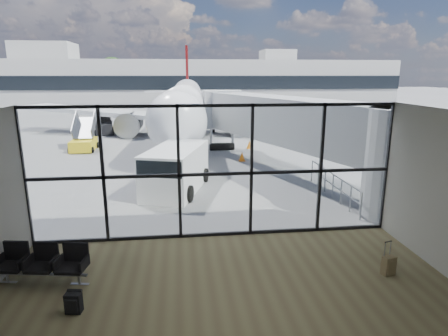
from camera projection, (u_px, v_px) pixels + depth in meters
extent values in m
plane|color=slate|center=(188.00, 115.00, 51.42)|extent=(220.00, 220.00, 0.00)
cube|color=brown|center=(232.00, 304.00, 9.03)|extent=(12.00, 8.00, 0.01)
cube|color=silver|center=(233.00, 118.00, 7.94)|extent=(12.00, 8.00, 0.02)
cube|color=beige|center=(277.00, 336.00, 4.63)|extent=(12.00, 0.02, 4.50)
cube|color=white|center=(216.00, 173.00, 12.34)|extent=(12.00, 0.04, 4.50)
cube|color=black|center=(216.00, 234.00, 12.87)|extent=(12.00, 0.12, 0.10)
cube|color=black|center=(216.00, 174.00, 12.35)|extent=(12.00, 0.12, 0.10)
cube|color=black|center=(215.00, 106.00, 11.80)|extent=(12.00, 0.12, 0.10)
cube|color=black|center=(24.00, 178.00, 11.66)|extent=(0.10, 0.12, 4.50)
cube|color=black|center=(103.00, 176.00, 11.93)|extent=(0.10, 0.12, 4.50)
cube|color=black|center=(179.00, 174.00, 12.20)|extent=(0.10, 0.12, 4.50)
cube|color=black|center=(251.00, 171.00, 12.47)|extent=(0.10, 0.12, 4.50)
cube|color=black|center=(321.00, 169.00, 12.74)|extent=(0.10, 0.12, 4.50)
cube|color=black|center=(387.00, 167.00, 13.02)|extent=(0.10, 0.12, 4.50)
cylinder|color=#9DA0A2|center=(402.00, 164.00, 14.15)|extent=(2.80, 2.80, 4.20)
cube|color=#9DA0A2|center=(285.00, 120.00, 20.38)|extent=(7.45, 14.81, 2.40)
cube|color=#9DA0A2|center=(222.00, 109.00, 26.82)|extent=(2.60, 2.20, 2.60)
cylinder|color=gray|center=(211.00, 138.00, 27.24)|extent=(0.20, 0.20, 1.80)
cylinder|color=gray|center=(233.00, 138.00, 27.42)|extent=(0.20, 0.20, 1.80)
cylinder|color=black|center=(222.00, 147.00, 27.49)|extent=(1.80, 0.56, 0.56)
cylinder|color=gray|center=(361.00, 206.00, 14.15)|extent=(0.06, 0.06, 1.10)
cylinder|color=gray|center=(350.00, 199.00, 15.02)|extent=(0.06, 0.06, 1.10)
cylinder|color=gray|center=(341.00, 192.00, 15.89)|extent=(0.06, 0.06, 1.10)
cylinder|color=gray|center=(333.00, 186.00, 16.76)|extent=(0.06, 0.06, 1.10)
cylinder|color=gray|center=(325.00, 180.00, 17.62)|extent=(0.06, 0.06, 1.10)
cylinder|color=gray|center=(318.00, 175.00, 18.49)|extent=(0.06, 0.06, 1.10)
cylinder|color=gray|center=(312.00, 171.00, 19.36)|extent=(0.06, 0.06, 1.10)
cylinder|color=gray|center=(333.00, 174.00, 16.63)|extent=(0.06, 5.40, 0.06)
cylinder|color=gray|center=(333.00, 185.00, 16.74)|extent=(0.06, 5.40, 0.06)
cube|color=#A4A4A0|center=(185.00, 82.00, 71.65)|extent=(80.00, 12.00, 8.00)
cube|color=black|center=(185.00, 83.00, 65.77)|extent=(80.00, 0.20, 2.40)
cube|color=#A4A4A0|center=(45.00, 51.00, 67.48)|extent=(10.00, 8.00, 3.00)
cube|color=#A4A4A0|center=(277.00, 55.00, 72.47)|extent=(6.00, 6.00, 2.00)
cylinder|color=#382619|center=(26.00, 93.00, 78.10)|extent=(0.50, 0.50, 3.42)
sphere|color=black|center=(23.00, 72.00, 77.08)|extent=(6.27, 6.27, 6.27)
cylinder|color=#382619|center=(56.00, 94.00, 78.86)|extent=(0.50, 0.50, 2.70)
sphere|color=black|center=(54.00, 78.00, 78.06)|extent=(4.95, 4.95, 4.95)
cylinder|color=#382619|center=(85.00, 93.00, 79.50)|extent=(0.50, 0.50, 3.06)
sphere|color=black|center=(84.00, 75.00, 78.59)|extent=(5.61, 5.61, 5.61)
cylinder|color=#382619|center=(114.00, 92.00, 80.14)|extent=(0.50, 0.50, 3.42)
sphere|color=black|center=(113.00, 72.00, 79.12)|extent=(6.27, 6.27, 6.27)
cube|color=gray|center=(43.00, 274.00, 9.87)|extent=(2.37, 0.47, 0.04)
cube|color=black|center=(12.00, 266.00, 9.85)|extent=(0.77, 0.73, 0.09)
cube|color=black|center=(17.00, 251.00, 10.08)|extent=(0.68, 0.18, 0.60)
cube|color=black|center=(42.00, 267.00, 9.82)|extent=(0.77, 0.73, 0.09)
cube|color=black|center=(46.00, 252.00, 10.04)|extent=(0.68, 0.18, 0.60)
cube|color=black|center=(72.00, 268.00, 9.78)|extent=(0.77, 0.73, 0.09)
cube|color=black|center=(76.00, 253.00, 10.01)|extent=(0.68, 0.18, 0.60)
cylinder|color=gray|center=(7.00, 278.00, 9.94)|extent=(0.07, 0.07, 0.27)
cylinder|color=gray|center=(79.00, 280.00, 9.86)|extent=(0.07, 0.07, 0.27)
cube|color=black|center=(74.00, 303.00, 8.66)|extent=(0.39, 0.27, 0.50)
cube|color=black|center=(71.00, 307.00, 8.53)|extent=(0.30, 0.11, 0.34)
cylinder|color=black|center=(75.00, 291.00, 8.71)|extent=(0.35, 0.14, 0.09)
cube|color=brown|center=(389.00, 265.00, 10.30)|extent=(0.40, 0.30, 0.53)
cube|color=brown|center=(392.00, 267.00, 10.19)|extent=(0.29, 0.12, 0.39)
cylinder|color=gray|center=(385.00, 249.00, 10.24)|extent=(0.02, 0.02, 0.44)
cylinder|color=gray|center=(390.00, 248.00, 10.31)|extent=(0.02, 0.02, 0.44)
cube|color=black|center=(388.00, 242.00, 10.22)|extent=(0.24, 0.09, 0.02)
cylinder|color=black|center=(382.00, 273.00, 10.41)|extent=(0.04, 0.06, 0.06)
cylinder|color=black|center=(388.00, 271.00, 10.48)|extent=(0.04, 0.06, 0.06)
cylinder|color=white|center=(184.00, 103.00, 34.60)|extent=(4.70, 28.28, 3.47)
sphere|color=white|center=(176.00, 122.00, 20.98)|extent=(3.47, 3.47, 3.47)
cone|color=white|center=(188.00, 92.00, 50.42)|extent=(3.72, 5.78, 3.47)
cube|color=black|center=(177.00, 112.00, 21.41)|extent=(2.11, 1.22, 0.47)
cube|color=white|center=(99.00, 112.00, 35.13)|extent=(14.31, 7.92, 1.11)
cylinder|color=black|center=(130.00, 124.00, 33.76)|extent=(2.11, 3.27, 1.97)
cube|color=white|center=(165.00, 92.00, 49.73)|extent=(5.42, 2.93, 0.17)
cube|color=white|center=(267.00, 110.00, 36.27)|extent=(14.42, 6.84, 1.11)
cylinder|color=black|center=(237.00, 123.00, 34.46)|extent=(2.11, 3.27, 1.97)
cube|color=white|center=(210.00, 91.00, 50.16)|extent=(5.37, 2.52, 0.17)
cube|color=#580C0D|center=(187.00, 68.00, 49.67)|extent=(0.44, 3.58, 5.63)
cylinder|color=gray|center=(179.00, 153.00, 23.32)|extent=(0.19, 0.19, 1.31)
cylinder|color=black|center=(179.00, 158.00, 23.40)|extent=(0.26, 0.67, 0.66)
cylinder|color=black|center=(157.00, 129.00, 35.45)|extent=(0.46, 0.92, 0.90)
cylinder|color=black|center=(212.00, 128.00, 35.82)|extent=(0.46, 0.92, 0.90)
cube|color=white|center=(176.00, 169.00, 17.77)|extent=(3.34, 5.15, 2.07)
cube|color=black|center=(164.00, 166.00, 15.95)|extent=(2.24, 1.75, 0.72)
cylinder|color=black|center=(144.00, 191.00, 16.62)|extent=(0.45, 0.77, 0.72)
cylinder|color=black|center=(189.00, 193.00, 16.27)|extent=(0.45, 0.77, 0.72)
cylinder|color=black|center=(166.00, 173.00, 19.59)|extent=(0.45, 0.77, 0.72)
cylinder|color=black|center=(205.00, 175.00, 19.24)|extent=(0.45, 0.77, 0.72)
cube|color=black|center=(104.00, 128.00, 34.94)|extent=(1.99, 3.35, 1.05)
cube|color=black|center=(104.00, 118.00, 35.92)|extent=(1.69, 2.79, 1.08)
cylinder|color=black|center=(96.00, 133.00, 33.84)|extent=(0.30, 0.55, 0.52)
cylinder|color=black|center=(113.00, 132.00, 34.25)|extent=(0.30, 0.55, 0.52)
cylinder|color=black|center=(97.00, 130.00, 35.79)|extent=(0.30, 0.55, 0.52)
cylinder|color=black|center=(113.00, 129.00, 36.20)|extent=(0.30, 0.55, 0.52)
cube|color=yellow|center=(84.00, 145.00, 27.28)|extent=(1.58, 2.71, 0.76)
cube|color=gray|center=(85.00, 128.00, 27.75)|extent=(1.38, 2.20, 1.41)
cylinder|color=black|center=(70.00, 150.00, 26.31)|extent=(0.20, 0.42, 0.42)
cylinder|color=black|center=(92.00, 150.00, 26.52)|extent=(0.20, 0.42, 0.42)
cylinder|color=black|center=(76.00, 145.00, 28.15)|extent=(0.20, 0.42, 0.42)
cylinder|color=black|center=(97.00, 145.00, 28.35)|extent=(0.20, 0.42, 0.42)
cube|color=#D6630B|center=(242.00, 161.00, 24.05)|extent=(0.42, 0.42, 0.03)
cone|color=#D6630B|center=(242.00, 156.00, 23.98)|extent=(0.40, 0.40, 0.60)
cube|color=orange|center=(249.00, 148.00, 28.09)|extent=(0.42, 0.42, 0.03)
cone|color=orange|center=(249.00, 145.00, 28.03)|extent=(0.40, 0.40, 0.60)
cube|color=#D03E0A|center=(196.00, 153.00, 26.47)|extent=(0.37, 0.37, 0.03)
cone|color=#D03E0A|center=(196.00, 149.00, 26.41)|extent=(0.35, 0.35, 0.53)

